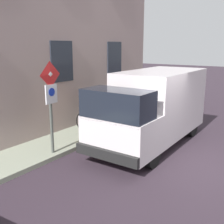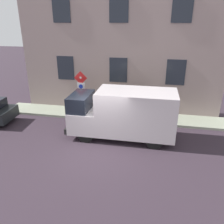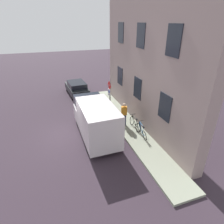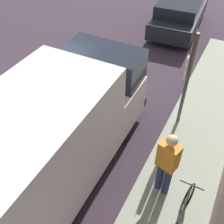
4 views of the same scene
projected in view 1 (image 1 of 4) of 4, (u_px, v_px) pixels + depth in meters
The scene contains 8 objects.
ground_plane at pixel (183, 162), 8.10m from camera, with size 80.00×80.00×0.00m, color #312630.
sidewalk_slab at pixel (81, 135), 10.34m from camera, with size 1.69×14.49×0.14m, color gray.
building_facade at pixel (53, 18), 10.00m from camera, with size 0.75×12.49×8.66m.
sign_post_stacked at pixel (51, 95), 8.00m from camera, with size 0.15×0.56×2.66m.
delivery_van at pixel (153, 106), 9.33m from camera, with size 2.04×5.35×2.50m.
bicycle_blue at pixel (106, 112), 12.01m from camera, with size 0.46×1.71×0.89m.
bicycle_black at pixel (91, 117), 11.17m from camera, with size 0.46×1.71×0.89m.
pedestrian at pixel (91, 109), 10.17m from camera, with size 0.46×0.36×1.72m.
Camera 1 is at (-2.60, 7.37, 3.35)m, focal length 43.92 mm.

